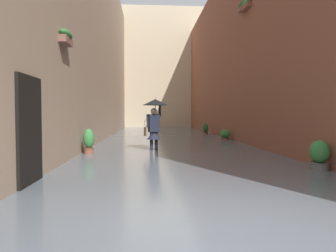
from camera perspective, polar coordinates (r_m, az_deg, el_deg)
name	(u,v)px	position (r m, az deg, el deg)	size (l,w,h in m)	color
ground_plane	(166,142)	(16.56, -0.29, -2.93)	(65.32, 65.32, 0.00)	#605B56
flood_water	(166,140)	(16.55, -0.29, -2.58)	(7.21, 32.13, 0.20)	slate
building_facade_left	(242,54)	(17.53, 13.58, 12.83)	(2.04, 30.13, 9.47)	brown
building_facade_right	(88,41)	(17.17, -14.59, 15.05)	(2.04, 30.13, 10.65)	gray
building_facade_far	(158,69)	(30.76, -1.90, 10.51)	(10.01, 1.80, 11.82)	beige
person_wading	(154,116)	(11.02, -2.53, 1.88)	(0.92, 0.92, 2.10)	#2D2319
potted_plant_mid_left	(319,159)	(7.94, 26.30, -5.44)	(0.44, 0.44, 0.89)	#66605B
potted_plant_far_left	(206,130)	(19.64, 6.99, -0.72)	(0.37, 0.37, 0.88)	brown
potted_plant_mid_right	(89,143)	(10.34, -14.52, -3.07)	(0.36, 0.36, 1.01)	brown
potted_plant_near_left	(225,136)	(15.51, 10.59, -1.89)	(0.51, 0.51, 0.71)	brown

